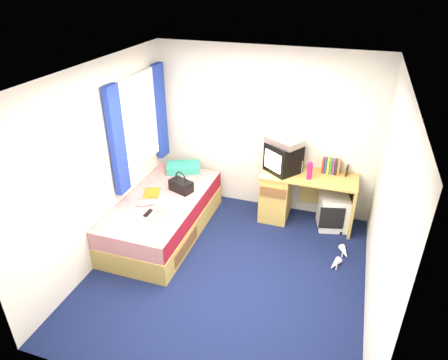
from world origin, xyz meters
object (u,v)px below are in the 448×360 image
(bed, at_px, (164,215))
(desk, at_px, (288,193))
(magazine, at_px, (152,193))
(colour_swatch_fan, at_px, (156,218))
(water_bottle, at_px, (145,203))
(pillow, at_px, (183,168))
(pink_water_bottle, at_px, (310,171))
(handbag, at_px, (181,185))
(crt_tv, at_px, (283,158))
(remote_control, at_px, (148,213))
(towel, at_px, (173,209))
(storage_cube, at_px, (333,212))
(picture_frame, at_px, (347,171))
(vcr, at_px, (285,141))
(aerosol_can, at_px, (301,166))
(white_heels, at_px, (340,258))

(bed, xyz_separation_m, desk, (1.55, 0.90, 0.14))
(magazine, distance_m, colour_swatch_fan, 0.64)
(water_bottle, bearing_deg, pillow, 86.33)
(pink_water_bottle, distance_m, handbag, 1.76)
(crt_tv, relative_size, remote_control, 3.49)
(pillow, xyz_separation_m, crt_tv, (1.50, 0.06, 0.36))
(towel, distance_m, magazine, 0.58)
(water_bottle, distance_m, colour_swatch_fan, 0.36)
(pillow, bearing_deg, handbag, -69.13)
(desk, xyz_separation_m, storage_cube, (0.65, -0.03, -0.16))
(picture_frame, bearing_deg, bed, -146.14)
(bed, distance_m, magazine, 0.35)
(water_bottle, bearing_deg, desk, 33.88)
(crt_tv, height_order, picture_frame, crt_tv)
(pink_water_bottle, height_order, colour_swatch_fan, pink_water_bottle)
(vcr, distance_m, pink_water_bottle, 0.53)
(bed, bearing_deg, magazine, 159.57)
(aerosol_can, relative_size, colour_swatch_fan, 0.88)
(aerosol_can, height_order, white_heels, aerosol_can)
(crt_tv, bearing_deg, desk, 36.94)
(magazine, bearing_deg, desk, 25.21)
(vcr, height_order, magazine, vcr)
(pillow, relative_size, vcr, 1.07)
(storage_cube, bearing_deg, pink_water_bottle, 178.16)
(desk, relative_size, remote_control, 8.13)
(aerosol_can, height_order, towel, aerosol_can)
(bed, relative_size, picture_frame, 14.29)
(bed, bearing_deg, white_heels, 3.00)
(aerosol_can, xyz_separation_m, colour_swatch_fan, (-1.54, -1.40, -0.30))
(picture_frame, xyz_separation_m, towel, (-2.03, -1.31, -0.23))
(desk, height_order, picture_frame, picture_frame)
(magazine, bearing_deg, water_bottle, -76.80)
(desk, xyz_separation_m, crt_tv, (-0.11, 0.00, 0.55))
(magazine, relative_size, water_bottle, 1.40)
(towel, height_order, remote_control, towel)
(towel, relative_size, remote_control, 1.77)
(crt_tv, height_order, magazine, crt_tv)
(towel, bearing_deg, water_bottle, 175.54)
(desk, distance_m, picture_frame, 0.87)
(handbag, xyz_separation_m, magazine, (-0.36, -0.19, -0.08))
(towel, height_order, magazine, towel)
(remote_control, bearing_deg, white_heels, 12.54)
(pillow, distance_m, pink_water_bottle, 1.90)
(picture_frame, bearing_deg, remote_control, -138.59)
(bed, bearing_deg, colour_swatch_fan, -72.59)
(desk, height_order, remote_control, desk)
(pillow, distance_m, vcr, 1.62)
(desk, distance_m, handbag, 1.54)
(desk, bearing_deg, water_bottle, -146.12)
(storage_cube, distance_m, water_bottle, 2.60)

